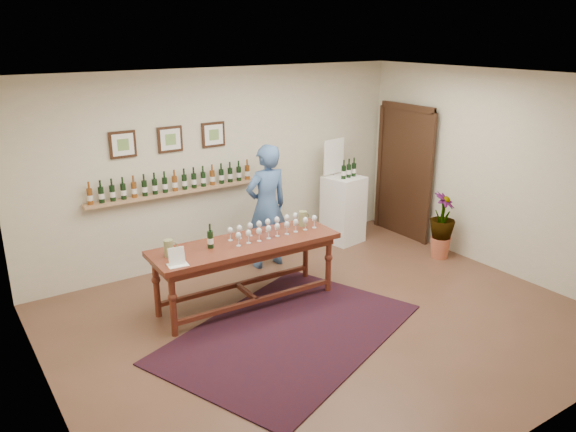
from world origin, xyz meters
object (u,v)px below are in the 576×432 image
potted_plant (442,226)px  display_pedestal (343,209)px  tasting_table (246,251)px  person (267,207)px

potted_plant → display_pedestal: bearing=119.5°
tasting_table → display_pedestal: 2.64m
display_pedestal → potted_plant: (0.78, -1.37, -0.03)m
potted_plant → person: 2.65m
tasting_table → display_pedestal: bearing=25.5°
tasting_table → potted_plant: 3.20m
tasting_table → display_pedestal: size_ratio=2.19×
display_pedestal → person: bearing=-173.7°
potted_plant → person: person is taller
tasting_table → potted_plant: potted_plant is taller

